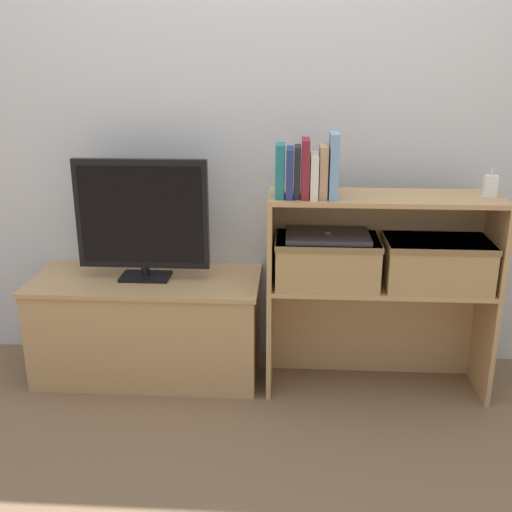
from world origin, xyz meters
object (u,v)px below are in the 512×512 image
Objects in this scene: baby_monitor at (490,186)px; book_charcoal at (297,172)px; tv_stand at (149,326)px; book_skyblue at (333,166)px; tv at (142,217)px; book_ivory at (314,176)px; storage_basket_left at (327,259)px; book_teal at (280,171)px; book_maroon at (305,168)px; book_tan at (323,172)px; book_navy at (290,173)px; laptop at (328,236)px; storage_basket_right at (436,261)px.

book_charcoal is at bearing -176.36° from baby_monitor.
book_skyblue reaches higher than tv_stand.
tv is 3.34× the size of book_ivory.
book_charcoal is at bearing -165.39° from storage_basket_left.
tv is 0.66m from book_teal.
book_maroon reaches higher than book_ivory.
book_charcoal is 0.10m from book_tan.
book_navy reaches higher than book_ivory.
storage_basket_left is at bearing 49.75° from book_tan.
book_teal reaches higher than storage_basket_left.
book_tan reaches higher than book_ivory.
book_charcoal is 0.15m from book_skyblue.
book_maroon is 0.31m from laptop.
book_tan is at bearing 0.00° from book_maroon.
book_charcoal is 0.88× the size of book_maroon.
book_ivory is 0.09m from book_skyblue.
book_tan reaches higher than book_navy.
storage_basket_right reaches higher than tv_stand.
book_teal is 0.86m from baby_monitor.
tv is at bearing 171.15° from book_ivory.
book_ivory is at bearing -8.96° from tv_stand.
tv reaches higher than storage_basket_left.
laptop is (0.00, -0.00, 0.10)m from storage_basket_left.
laptop is at bearing 12.04° from book_navy.
book_skyblue is (0.08, 0.00, 0.04)m from book_ivory.
book_charcoal reaches higher than storage_basket_left.
book_skyblue is at bearing 0.00° from book_navy.
book_maroon is at bearing -180.00° from book_skyblue.
book_tan reaches higher than storage_basket_left.
book_ivory is (0.07, 0.00, -0.02)m from book_charcoal.
laptop is (0.81, -0.08, 0.48)m from tv_stand.
book_charcoal is 0.07m from book_ivory.
book_tan is 0.60× the size of laptop.
tv_stand is 1.09m from book_tan.
book_tan reaches higher than storage_basket_right.
tv_stand is at bearing 171.44° from book_tan.
book_ivory is 0.04m from book_tan.
baby_monitor is 0.72m from storage_basket_left.
book_tan is 0.62m from storage_basket_right.
storage_basket_right is at bearing 3.36° from book_charcoal.
laptop is at bearing -90.00° from storage_basket_left.
book_teal is 0.14m from book_ivory.
tv is 0.78m from book_ivory.
storage_basket_left is at bearing 12.04° from book_navy.
storage_basket_right is at bearing 3.20° from book_navy.
book_maroon is 0.11m from book_skyblue.
book_skyblue reaches higher than book_charcoal.
book_charcoal reaches higher than book_ivory.
storage_basket_left is (0.81, -0.08, 0.37)m from tv_stand.
storage_basket_right is (0.53, 0.03, -0.36)m from book_ivory.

